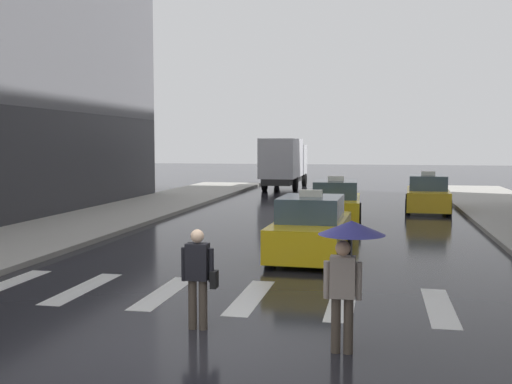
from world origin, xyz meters
TOP-DOWN VIEW (x-y plane):
  - ground_plane at (0.00, 0.00)m, footprint 160.00×160.00m
  - crosswalk_markings at (-0.00, 3.00)m, footprint 11.30×2.80m
  - taxi_lead at (0.68, 7.62)m, footprint 2.02×4.58m
  - taxi_second at (0.84, 14.60)m, footprint 2.03×4.59m
  - taxi_third at (4.60, 19.47)m, footprint 2.09×4.61m
  - box_truck at (-3.78, 31.11)m, footprint 2.31×7.55m
  - pedestrian_with_umbrella at (2.05, 0.15)m, footprint 0.96×0.96m
  - pedestrian_with_handbag at (-0.40, 0.81)m, footprint 0.60×0.24m

SIDE VIEW (x-z plane):
  - ground_plane at x=0.00m, z-range 0.00..0.00m
  - crosswalk_markings at x=0.00m, z-range 0.00..0.01m
  - taxi_lead at x=0.68m, z-range -0.18..1.63m
  - taxi_second at x=0.84m, z-range -0.18..1.63m
  - taxi_third at x=4.60m, z-range -0.18..1.63m
  - pedestrian_with_handbag at x=-0.40m, z-range 0.11..1.76m
  - pedestrian_with_umbrella at x=2.05m, z-range 0.55..2.49m
  - box_truck at x=-3.78m, z-range 0.18..3.53m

